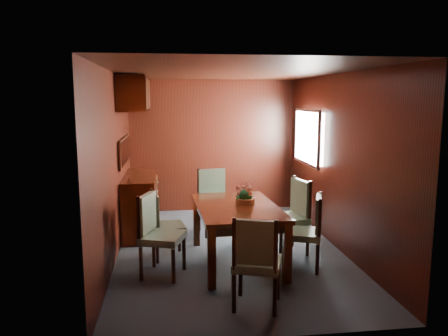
{
  "coord_description": "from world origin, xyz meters",
  "views": [
    {
      "loc": [
        -0.8,
        -5.69,
        2.06
      ],
      "look_at": [
        0.0,
        0.6,
        1.05
      ],
      "focal_mm": 35.0,
      "sensor_mm": 36.0,
      "label": 1
    }
  ],
  "objects": [
    {
      "name": "chair_left_near",
      "position": [
        -0.96,
        -0.72,
        0.55
      ],
      "size": [
        0.58,
        0.59,
        0.99
      ],
      "rotation": [
        0.0,
        0.0,
        -1.9
      ],
      "color": "black",
      "rests_on": "ground"
    },
    {
      "name": "chair_left_far",
      "position": [
        -0.89,
        -0.17,
        0.49
      ],
      "size": [
        0.46,
        0.47,
        0.88
      ],
      "rotation": [
        0.0,
        0.0,
        -1.42
      ],
      "color": "black",
      "rests_on": "ground"
    },
    {
      "name": "ground",
      "position": [
        0.0,
        0.0,
        0.0
      ],
      "size": [
        4.5,
        4.5,
        0.0
      ],
      "primitive_type": "plane",
      "color": "#343E46",
      "rests_on": "ground"
    },
    {
      "name": "room_shell",
      "position": [
        -0.1,
        0.33,
        1.63
      ],
      "size": [
        3.06,
        4.52,
        2.41
      ],
      "color": "black",
      "rests_on": "ground"
    },
    {
      "name": "chair_right_far",
      "position": [
        0.83,
        -0.17,
        0.56
      ],
      "size": [
        0.55,
        0.57,
        1.01
      ],
      "rotation": [
        0.0,
        0.0,
        1.79
      ],
      "color": "black",
      "rests_on": "ground"
    },
    {
      "name": "flower_centerpiece",
      "position": [
        0.14,
        -0.38,
        0.87
      ],
      "size": [
        0.26,
        0.26,
        0.26
      ],
      "color": "#B05D35",
      "rests_on": "dining_table"
    },
    {
      "name": "sideboard",
      "position": [
        -1.25,
        1.0,
        0.45
      ],
      "size": [
        0.48,
        1.4,
        0.9
      ],
      "primitive_type": "cube",
      "color": "black",
      "rests_on": "ground"
    },
    {
      "name": "chair_foot",
      "position": [
        -0.12,
        0.87,
        0.55
      ],
      "size": [
        0.56,
        0.54,
        1.0
      ],
      "rotation": [
        0.0,
        0.0,
        3.35
      ],
      "color": "black",
      "rests_on": "ground"
    },
    {
      "name": "chair_head",
      "position": [
        0.02,
        -1.71,
        0.53
      ],
      "size": [
        0.57,
        0.56,
        0.96
      ],
      "rotation": [
        0.0,
        0.0,
        -0.33
      ],
      "color": "black",
      "rests_on": "ground"
    },
    {
      "name": "dining_table",
      "position": [
        0.03,
        -0.44,
        0.64
      ],
      "size": [
        1.06,
        1.63,
        0.74
      ],
      "rotation": [
        0.0,
        0.0,
        0.05
      ],
      "color": "black",
      "rests_on": "ground"
    },
    {
      "name": "chair_right_near",
      "position": [
        0.87,
        -0.75,
        0.51
      ],
      "size": [
        0.55,
        0.56,
        0.92
      ],
      "rotation": [
        0.0,
        0.0,
        1.21
      ],
      "color": "black",
      "rests_on": "ground"
    }
  ]
}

